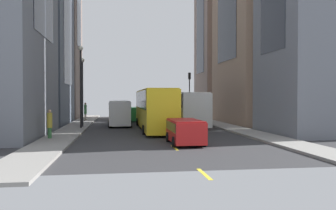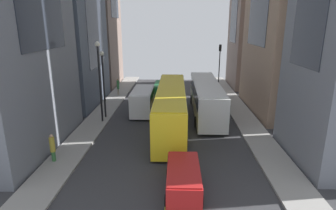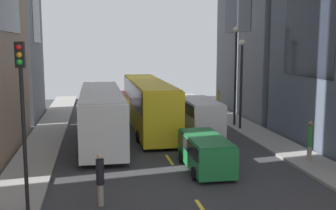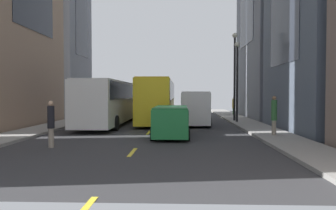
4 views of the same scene
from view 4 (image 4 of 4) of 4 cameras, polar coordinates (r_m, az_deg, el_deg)
ground_plane at (r=27.82m, az=-1.91°, el=-3.07°), size 40.80×40.80×0.00m
sidewalk_west at (r=29.24m, az=-16.21°, el=-2.76°), size 2.34×44.00×0.15m
sidewalk_east at (r=28.23m, az=12.91°, el=-2.90°), size 2.34×44.00×0.15m
lane_stripe_1 at (r=14.00m, az=-6.07°, el=-7.98°), size 0.16×2.00×0.01m
lane_stripe_2 at (r=20.88m, az=-3.29°, el=-4.71°), size 0.16×2.00×0.01m
lane_stripe_3 at (r=27.82m, az=-1.91°, el=-3.06°), size 0.16×2.00×0.01m
lane_stripe_4 at (r=34.79m, az=-1.08°, el=-2.07°), size 0.16×2.00×0.01m
lane_stripe_5 at (r=41.76m, az=-0.53°, el=-1.41°), size 0.16×2.00×0.01m
lane_stripe_6 at (r=48.75m, az=-0.13°, el=-0.94°), size 0.16×2.00×0.01m
city_bus_white at (r=26.41m, az=-9.88°, el=1.00°), size 2.81×12.80×3.35m
streetcar_yellow at (r=29.69m, az=-1.65°, el=1.34°), size 2.70×14.68×3.59m
delivery_van_white at (r=25.81m, az=4.53°, el=-0.10°), size 2.25×5.36×2.58m
car_green_0 at (r=18.62m, az=0.52°, el=-2.42°), size 2.02×4.70×1.70m
car_red_1 at (r=40.22m, az=-1.93°, el=-0.27°), size 1.99×4.17×1.51m
pedestrian_walking_far at (r=37.42m, az=11.12°, el=-0.05°), size 0.35×0.35×1.93m
pedestrian_crossing_mid at (r=19.29m, az=17.57°, el=-1.48°), size 0.32×0.32×2.14m
pedestrian_crossing_near at (r=15.88m, az=-19.26°, el=-2.81°), size 0.31×0.31×2.10m
streetlamp_near at (r=29.25m, az=11.26°, el=6.30°), size 0.44×0.44×7.44m
streetlamp_far at (r=27.97m, az=11.66°, el=5.45°), size 0.44×0.44×6.48m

